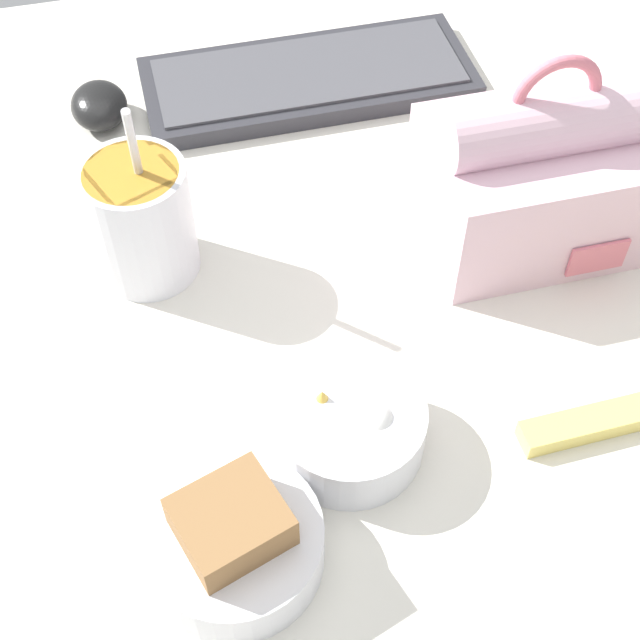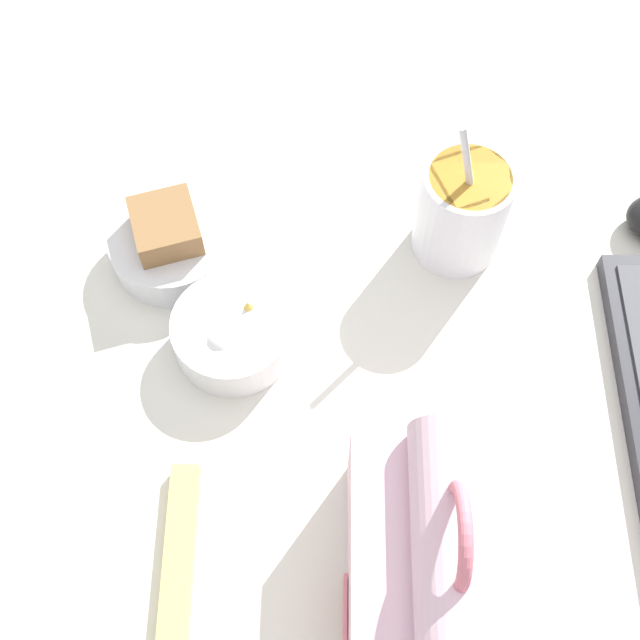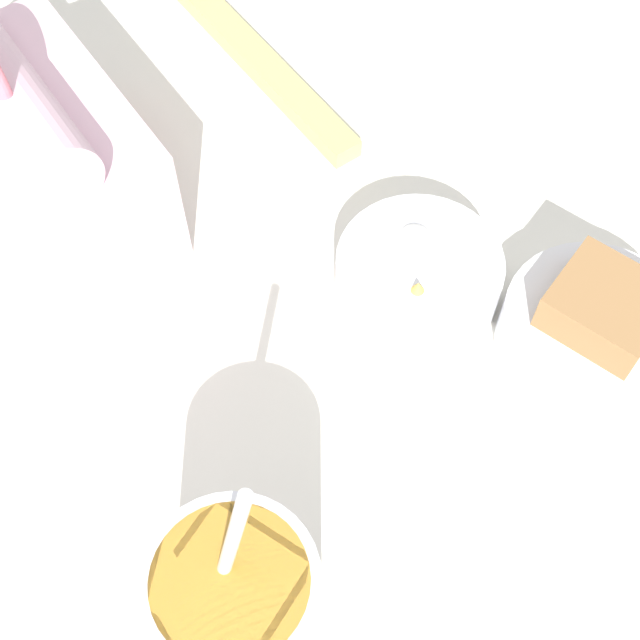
% 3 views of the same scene
% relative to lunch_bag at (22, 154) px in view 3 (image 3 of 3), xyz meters
% --- Properties ---
extents(desk_surface, '(1.40, 1.10, 0.02)m').
position_rel_lunch_bag_xyz_m(desk_surface, '(-0.23, -0.07, -0.08)').
color(desk_surface, silver).
rests_on(desk_surface, ground).
extents(lunch_bag, '(0.18, 0.14, 0.18)m').
position_rel_lunch_bag_xyz_m(lunch_bag, '(0.00, 0.00, 0.00)').
color(lunch_bag, beige).
rests_on(lunch_bag, desk_surface).
extents(soup_cup, '(0.09, 0.09, 0.18)m').
position_rel_lunch_bag_xyz_m(soup_cup, '(-0.33, 0.04, -0.01)').
color(soup_cup, silver).
rests_on(soup_cup, desk_surface).
extents(bento_bowl_sandwich, '(0.12, 0.12, 0.07)m').
position_rel_lunch_bag_xyz_m(bento_bowl_sandwich, '(-0.31, -0.25, -0.04)').
color(bento_bowl_sandwich, silver).
rests_on(bento_bowl_sandwich, desk_surface).
extents(bento_bowl_snacks, '(0.11, 0.11, 0.05)m').
position_rel_lunch_bag_xyz_m(bento_bowl_snacks, '(-0.21, -0.18, -0.04)').
color(bento_bowl_snacks, silver).
rests_on(bento_bowl_snacks, desk_surface).
extents(chopstick_case, '(0.24, 0.03, 0.02)m').
position_rel_lunch_bag_xyz_m(chopstick_case, '(0.03, -0.21, -0.06)').
color(chopstick_case, '#EFD666').
rests_on(chopstick_case, desk_surface).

